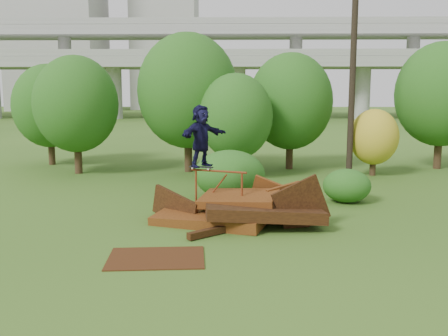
{
  "coord_description": "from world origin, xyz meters",
  "views": [
    {
      "loc": [
        -0.49,
        -13.16,
        3.92
      ],
      "look_at": [
        -0.8,
        2.0,
        1.6
      ],
      "focal_mm": 40.0,
      "sensor_mm": 36.0,
      "label": 1
    }
  ],
  "objects_px": {
    "utility_pole": "(353,66)",
    "skater": "(201,136)",
    "flat_plate": "(156,258)",
    "scrap_pile": "(239,211)"
  },
  "relations": [
    {
      "from": "flat_plate",
      "to": "utility_pole",
      "type": "xyz_separation_m",
      "value": [
        7.16,
        11.56,
        5.07
      ]
    },
    {
      "from": "skater",
      "to": "flat_plate",
      "type": "xyz_separation_m",
      "value": [
        -0.83,
        -3.89,
        -2.57
      ]
    },
    {
      "from": "flat_plate",
      "to": "utility_pole",
      "type": "bearing_deg",
      "value": 58.21
    },
    {
      "from": "skater",
      "to": "scrap_pile",
      "type": "bearing_deg",
      "value": -75.43
    },
    {
      "from": "scrap_pile",
      "to": "utility_pole",
      "type": "bearing_deg",
      "value": 58.08
    },
    {
      "from": "scrap_pile",
      "to": "utility_pole",
      "type": "relative_size",
      "value": 0.55
    },
    {
      "from": "flat_plate",
      "to": "utility_pole",
      "type": "distance_m",
      "value": 14.51
    },
    {
      "from": "utility_pole",
      "to": "skater",
      "type": "bearing_deg",
      "value": -129.59
    },
    {
      "from": "scrap_pile",
      "to": "utility_pole",
      "type": "xyz_separation_m",
      "value": [
        5.16,
        8.28,
        4.71
      ]
    },
    {
      "from": "flat_plate",
      "to": "utility_pole",
      "type": "height_order",
      "value": "utility_pole"
    }
  ]
}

